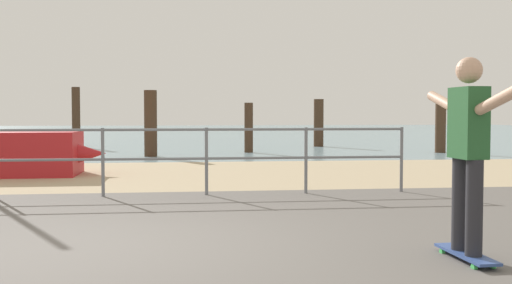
{
  "coord_description": "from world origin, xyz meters",
  "views": [
    {
      "loc": [
        0.48,
        -5.72,
        1.26
      ],
      "look_at": [
        1.44,
        2.0,
        0.9
      ],
      "focal_mm": 42.84,
      "sensor_mm": 36.0,
      "label": 1
    }
  ],
  "objects": [
    {
      "name": "beach_strip",
      "position": [
        0.0,
        7.0,
        0.0
      ],
      "size": [
        24.0,
        6.0,
        0.04
      ],
      "primitive_type": "cube",
      "color": "tan",
      "rests_on": "ground"
    },
    {
      "name": "sea_surface",
      "position": [
        0.0,
        35.0,
        0.0
      ],
      "size": [
        72.0,
        50.0,
        0.04
      ],
      "primitive_type": "cube",
      "color": "#75939E",
      "rests_on": "ground"
    },
    {
      "name": "groyne_post_3",
      "position": [
        2.66,
        13.73,
        0.81
      ],
      "size": [
        0.28,
        0.28,
        1.61
      ],
      "primitive_type": "cylinder",
      "color": "#422D1E",
      "rests_on": "ground"
    },
    {
      "name": "groyne_post_5",
      "position": [
        8.74,
        12.88,
        0.8
      ],
      "size": [
        0.34,
        0.34,
        1.59
      ],
      "primitive_type": "cylinder",
      "color": "#422D1E",
      "rests_on": "ground"
    },
    {
      "name": "skateboarder",
      "position": [
        2.88,
        -0.86,
        1.02
      ],
      "size": [
        0.22,
        1.45,
        1.65
      ],
      "color": "#26262B",
      "rests_on": "skateboard"
    },
    {
      "name": "ground_plane",
      "position": [
        0.0,
        -1.0,
        0.0
      ],
      "size": [
        24.0,
        10.0,
        0.04
      ],
      "primitive_type": "cube",
      "color": "#605B56",
      "rests_on": "ground"
    },
    {
      "name": "skateboard",
      "position": [
        2.88,
        -0.86,
        0.07
      ],
      "size": [
        0.22,
        0.81,
        0.08
      ],
      "color": "#334C8C",
      "rests_on": "ground"
    },
    {
      "name": "groyne_post_4",
      "position": [
        5.7,
        16.97,
        0.91
      ],
      "size": [
        0.37,
        0.37,
        1.82
      ],
      "primitive_type": "cylinder",
      "color": "#422D1E",
      "rests_on": "ground"
    },
    {
      "name": "groyne_post_1",
      "position": [
        -3.41,
        17.92,
        1.13
      ],
      "size": [
        0.31,
        0.31,
        2.27
      ],
      "primitive_type": "cylinder",
      "color": "#422D1E",
      "rests_on": "ground"
    },
    {
      "name": "groyne_post_2",
      "position": [
        -0.37,
        12.26,
        0.97
      ],
      "size": [
        0.37,
        0.37,
        1.95
      ],
      "primitive_type": "cylinder",
      "color": "#422D1E",
      "rests_on": "ground"
    }
  ]
}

